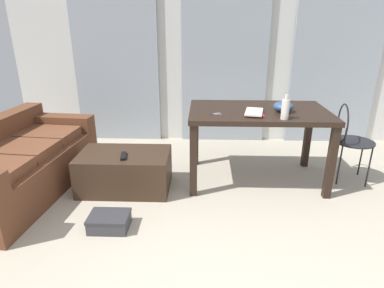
{
  "coord_description": "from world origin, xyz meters",
  "views": [
    {
      "loc": [
        -0.28,
        -1.49,
        1.62
      ],
      "look_at": [
        -0.39,
        1.68,
        0.43
      ],
      "focal_mm": 30.47,
      "sensor_mm": 36.0,
      "label": 1
    }
  ],
  "objects_px": {
    "shoebox": "(109,221)",
    "wire_chair": "(348,134)",
    "couch": "(16,165)",
    "coffee_table": "(125,171)",
    "craft_table": "(258,119)",
    "bowl": "(283,107)",
    "book_stack": "(254,113)",
    "bottle_near": "(285,109)",
    "tv_remote_primary": "(124,156)",
    "scissors": "(214,114)"
  },
  "relations": [
    {
      "from": "shoebox",
      "to": "wire_chair",
      "type": "bearing_deg",
      "value": 23.56
    },
    {
      "from": "couch",
      "to": "coffee_table",
      "type": "bearing_deg",
      "value": 5.42
    },
    {
      "from": "shoebox",
      "to": "couch",
      "type": "bearing_deg",
      "value": 150.69
    },
    {
      "from": "couch",
      "to": "craft_table",
      "type": "distance_m",
      "value": 2.47
    },
    {
      "from": "couch",
      "to": "bowl",
      "type": "height_order",
      "value": "bowl"
    },
    {
      "from": "book_stack",
      "to": "shoebox",
      "type": "height_order",
      "value": "book_stack"
    },
    {
      "from": "craft_table",
      "to": "bottle_near",
      "type": "relative_size",
      "value": 6.16
    },
    {
      "from": "couch",
      "to": "book_stack",
      "type": "distance_m",
      "value": 2.41
    },
    {
      "from": "bowl",
      "to": "wire_chair",
      "type": "bearing_deg",
      "value": 7.88
    },
    {
      "from": "bottle_near",
      "to": "book_stack",
      "type": "distance_m",
      "value": 0.31
    },
    {
      "from": "coffee_table",
      "to": "tv_remote_primary",
      "type": "relative_size",
      "value": 4.97
    },
    {
      "from": "bottle_near",
      "to": "bowl",
      "type": "height_order",
      "value": "bottle_near"
    },
    {
      "from": "couch",
      "to": "coffee_table",
      "type": "relative_size",
      "value": 2.04
    },
    {
      "from": "scissors",
      "to": "craft_table",
      "type": "bearing_deg",
      "value": 22.21
    },
    {
      "from": "couch",
      "to": "book_stack",
      "type": "bearing_deg",
      "value": 4.57
    },
    {
      "from": "couch",
      "to": "shoebox",
      "type": "distance_m",
      "value": 1.26
    },
    {
      "from": "bowl",
      "to": "book_stack",
      "type": "height_order",
      "value": "bowl"
    },
    {
      "from": "wire_chair",
      "to": "shoebox",
      "type": "xyz_separation_m",
      "value": [
        -2.29,
        -1.0,
        -0.45
      ]
    },
    {
      "from": "bottle_near",
      "to": "couch",
      "type": "bearing_deg",
      "value": -179.45
    },
    {
      "from": "bowl",
      "to": "book_stack",
      "type": "bearing_deg",
      "value": -160.74
    },
    {
      "from": "bottle_near",
      "to": "tv_remote_primary",
      "type": "distance_m",
      "value": 1.59
    },
    {
      "from": "book_stack",
      "to": "scissors",
      "type": "height_order",
      "value": "book_stack"
    },
    {
      "from": "scissors",
      "to": "shoebox",
      "type": "height_order",
      "value": "scissors"
    },
    {
      "from": "book_stack",
      "to": "bowl",
      "type": "bearing_deg",
      "value": 19.26
    },
    {
      "from": "craft_table",
      "to": "bottle_near",
      "type": "height_order",
      "value": "bottle_near"
    },
    {
      "from": "bowl",
      "to": "tv_remote_primary",
      "type": "bearing_deg",
      "value": -169.56
    },
    {
      "from": "bottle_near",
      "to": "tv_remote_primary",
      "type": "xyz_separation_m",
      "value": [
        -1.52,
        -0.02,
        -0.48
      ]
    },
    {
      "from": "bowl",
      "to": "book_stack",
      "type": "xyz_separation_m",
      "value": [
        -0.3,
        -0.1,
        -0.04
      ]
    },
    {
      "from": "tv_remote_primary",
      "to": "shoebox",
      "type": "relative_size",
      "value": 0.55
    },
    {
      "from": "bowl",
      "to": "scissors",
      "type": "height_order",
      "value": "bowl"
    },
    {
      "from": "bottle_near",
      "to": "book_stack",
      "type": "xyz_separation_m",
      "value": [
        -0.25,
        0.16,
        -0.08
      ]
    },
    {
      "from": "craft_table",
      "to": "bowl",
      "type": "xyz_separation_m",
      "value": [
        0.23,
        -0.07,
        0.15
      ]
    },
    {
      "from": "craft_table",
      "to": "book_stack",
      "type": "distance_m",
      "value": 0.22
    },
    {
      "from": "craft_table",
      "to": "bowl",
      "type": "bearing_deg",
      "value": -16.95
    },
    {
      "from": "craft_table",
      "to": "shoebox",
      "type": "relative_size",
      "value": 4.26
    },
    {
      "from": "bottle_near",
      "to": "scissors",
      "type": "relative_size",
      "value": 1.93
    },
    {
      "from": "couch",
      "to": "bowl",
      "type": "distance_m",
      "value": 2.71
    },
    {
      "from": "coffee_table",
      "to": "book_stack",
      "type": "relative_size",
      "value": 2.81
    },
    {
      "from": "bottle_near",
      "to": "shoebox",
      "type": "relative_size",
      "value": 0.69
    },
    {
      "from": "coffee_table",
      "to": "book_stack",
      "type": "xyz_separation_m",
      "value": [
        1.29,
        0.09,
        0.6
      ]
    },
    {
      "from": "wire_chair",
      "to": "couch",
      "type": "bearing_deg",
      "value": -173.36
    },
    {
      "from": "bottle_near",
      "to": "shoebox",
      "type": "height_order",
      "value": "bottle_near"
    },
    {
      "from": "coffee_table",
      "to": "tv_remote_primary",
      "type": "distance_m",
      "value": 0.23
    },
    {
      "from": "book_stack",
      "to": "shoebox",
      "type": "xyz_separation_m",
      "value": [
        -1.26,
        -0.79,
        -0.73
      ]
    },
    {
      "from": "shoebox",
      "to": "scissors",
      "type": "bearing_deg",
      "value": 41.75
    },
    {
      "from": "craft_table",
      "to": "bowl",
      "type": "distance_m",
      "value": 0.28
    },
    {
      "from": "bottle_near",
      "to": "tv_remote_primary",
      "type": "relative_size",
      "value": 1.26
    },
    {
      "from": "coffee_table",
      "to": "bowl",
      "type": "xyz_separation_m",
      "value": [
        1.58,
        0.19,
        0.64
      ]
    },
    {
      "from": "coffee_table",
      "to": "scissors",
      "type": "distance_m",
      "value": 1.07
    },
    {
      "from": "wire_chair",
      "to": "bowl",
      "type": "xyz_separation_m",
      "value": [
        -0.73,
        -0.1,
        0.32
      ]
    }
  ]
}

